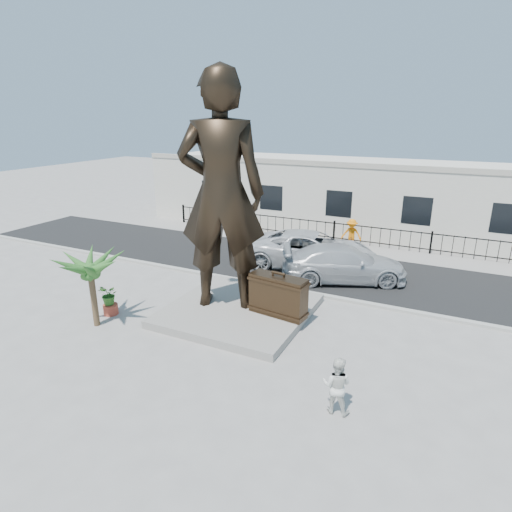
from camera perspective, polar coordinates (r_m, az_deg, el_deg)
The scene contains 16 objects.
ground at distance 15.41m, azimuth -3.31°, elevation -10.28°, with size 100.00×100.00×0.00m, color #9E9991.
street at distance 22.12m, azimuth 6.81°, elevation -1.23°, with size 40.00×7.00×0.01m, color black.
curb at distance 19.04m, azimuth 3.30°, elevation -4.26°, with size 40.00×0.25×0.12m, color #A5A399.
far_sidewalk at distance 25.76m, azimuth 9.78°, elevation 1.48°, with size 40.00×2.50×0.02m, color #9E9991.
plinth at distance 16.73m, azimuth -2.31°, elevation -7.26°, with size 5.20×5.20×0.30m, color gray.
fence at distance 26.34m, azimuth 10.35°, elevation 3.16°, with size 22.00×0.10×1.20m, color black.
building at distance 29.97m, azimuth 12.77°, elevation 7.98°, with size 28.00×7.00×4.40m, color silver.
statue at distance 15.72m, azimuth -4.63°, elevation 8.29°, with size 3.17×2.08×8.69m, color black.
suitcase at distance 15.77m, azimuth 2.96°, elevation -5.29°, with size 2.15×0.69×1.52m, color #332315.
tourist at distance 11.63m, azimuth 10.69°, elevation -16.58°, with size 0.76×0.59×1.57m, color white.
car_white at distance 21.63m, azimuth 7.48°, elevation 0.80°, with size 2.98×6.45×1.79m, color silver.
car_silver at distance 20.14m, azimuth 11.62°, elevation -0.98°, with size 2.31×5.68×1.65m, color #B3B6B8.
worker at distance 24.97m, azimuth 12.60°, elevation 2.87°, with size 1.13×0.65×1.74m, color orange.
palm_tree at distance 16.99m, azimuth -20.41°, elevation -8.62°, with size 1.80×1.80×3.20m, color #2A5D21, non-canonical shape.
planter at distance 17.61m, azimuth -18.80°, elevation -6.74°, with size 0.56×0.56×0.40m, color #B4432F.
shrub at distance 17.37m, azimuth -19.01°, elevation -4.91°, with size 0.74×0.64×0.82m, color #316922.
Camera 1 is at (6.69, -11.75, 7.39)m, focal length 30.00 mm.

